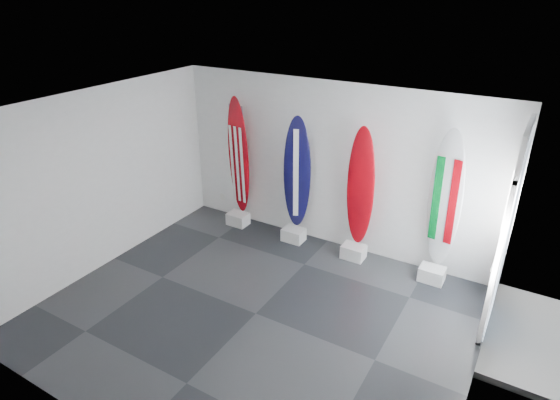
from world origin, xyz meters
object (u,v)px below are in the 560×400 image
Objects in this scene: surfboard_navy at (297,174)px; surfboard_swiss at (361,188)px; surfboard_usa at (239,157)px; surfboard_italy at (445,201)px.

surfboard_swiss is at bearing -21.68° from surfboard_navy.
surfboard_usa reaches higher than surfboard_swiss.
surfboard_italy is at bearing 9.75° from surfboard_usa.
surfboard_usa is at bearing 158.32° from surfboard_navy.
surfboard_swiss is 0.92× the size of surfboard_italy.
surfboard_usa reaches higher than surfboard_navy.
surfboard_usa is 1.00× the size of surfboard_italy.
surfboard_navy is at bearing -171.35° from surfboard_italy.
surfboard_usa is 1.08× the size of surfboard_navy.
surfboard_navy is 2.59m from surfboard_italy.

